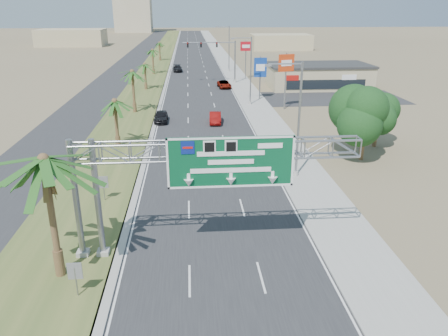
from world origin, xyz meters
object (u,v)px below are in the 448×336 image
car_mid_lane (215,118)px  pole_sign_blue (260,69)px  palm_near (43,160)px  car_left_lane (161,117)px  pole_sign_red_far (246,49)px  car_far (178,69)px  store_building (318,76)px  car_right_lane (224,84)px  signal_mast (225,58)px  sign_gantry (203,160)px  pole_sign_red_near (286,66)px

car_mid_lane → pole_sign_blue: 17.27m
palm_near → car_left_lane: size_ratio=1.95×
pole_sign_red_far → car_far: bearing=139.0°
palm_near → car_left_lane: palm_near is taller
car_far → pole_sign_red_far: 19.45m
palm_near → pole_sign_red_far: (19.02, 68.26, -0.88)m
store_building → car_right_lane: 17.37m
store_building → car_mid_lane: 32.12m
store_building → signal_mast: bearing=160.5°
sign_gantry → car_right_lane: size_ratio=3.55×
palm_near → store_building: (31.20, 58.00, -4.93)m
palm_near → car_right_lane: size_ratio=1.77×
car_left_lane → car_mid_lane: (7.00, -1.07, -0.03)m
car_far → signal_mast: bearing=-63.8°
sign_gantry → pole_sign_red_far: bearing=80.7°
car_left_lane → pole_sign_red_far: pole_sign_red_far is taller
car_far → pole_sign_red_far: bearing=-44.6°
sign_gantry → car_right_lane: 57.33m
sign_gantry → store_building: 60.77m
car_left_lane → car_right_lane: size_ratio=0.91×
signal_mast → car_mid_lane: 31.16m
sign_gantry → car_left_lane: bearing=97.8°
sign_gantry → pole_sign_red_near: (13.14, 38.70, 0.19)m
store_building → car_left_lane: 36.27m
palm_near → sign_gantry: bearing=13.3°
car_right_lane → pole_sign_blue: (4.88, -10.72, 4.21)m
signal_mast → car_left_lane: 31.72m
sign_gantry → pole_sign_red_near: pole_sign_red_near is taller
pole_sign_blue → car_far: bearing=113.1°
store_building → pole_sign_red_near: size_ratio=2.24×
store_building → car_far: bearing=139.4°
car_right_lane → pole_sign_red_far: size_ratio=0.61×
sign_gantry → car_mid_lane: 31.94m
sign_gantry → car_mid_lane: sign_gantry is taller
palm_near → car_right_lane: palm_near is taller
signal_mast → store_building: 18.08m
sign_gantry → pole_sign_red_far: (10.88, 66.33, -0.01)m
car_mid_lane → car_far: 47.57m
car_right_lane → signal_mast: bearing=80.8°
pole_sign_red_near → car_far: bearing=112.3°
car_far → pole_sign_red_far: size_ratio=0.63×
pole_sign_red_near → palm_near: bearing=-117.7°
car_right_lane → car_far: bearing=108.4°
car_mid_lane → pole_sign_red_near: (10.58, 7.31, 5.55)m
car_left_lane → car_mid_lane: car_left_lane is taller
palm_near → car_left_lane: bearing=83.9°
car_far → car_right_lane: bearing=-71.2°
car_right_lane → pole_sign_red_near: size_ratio=0.59×
palm_near → pole_sign_red_near: (21.28, 40.62, -0.68)m
car_left_lane → pole_sign_red_near: size_ratio=0.53×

